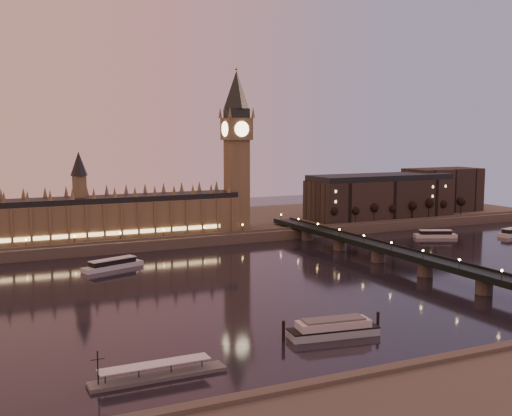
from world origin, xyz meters
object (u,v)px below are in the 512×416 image
Objects in this scene: cruise_boat_b at (435,234)px; pontoon_pier at (158,374)px; cruise_boat_a at (113,264)px; moored_barge at (333,328)px.

pontoon_pier is at bearing -122.17° from cruise_boat_b.
cruise_boat_b is at bearing -18.57° from cruise_boat_a.
cruise_boat_b is 0.70× the size of pontoon_pier.
cruise_boat_b is at bearing 33.36° from pontoon_pier.
moored_barge is (-170.39, -144.65, 0.59)m from cruise_boat_b.
moored_barge is 0.91× the size of pontoon_pier.
cruise_boat_a is at bearing 115.26° from moored_barge.
cruise_boat_a is at bearing 81.76° from pontoon_pier.
pontoon_pier is (-235.70, -155.17, -1.09)m from cruise_boat_b.
cruise_boat_b is 282.19m from pontoon_pier.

